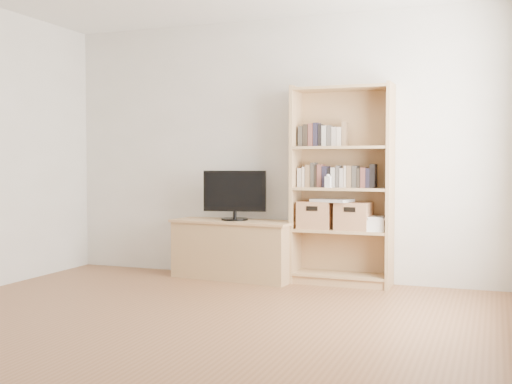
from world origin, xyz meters
The scene contains 12 objects.
floor centered at (0.00, 0.00, 0.00)m, with size 4.50×5.00×0.01m, color brown.
back_wall centered at (0.00, 2.50, 1.30)m, with size 4.50×0.02×2.60m, color beige.
tv_stand centered at (-0.34, 2.27, 0.28)m, with size 1.22×0.46×0.56m, color #A98157.
bookshelf centered at (0.73, 2.33, 0.95)m, with size 0.95×0.34×1.89m, color #A98157.
television centered at (-0.34, 2.27, 0.83)m, with size 0.63×0.05×0.49m, color black.
books_row_mid centered at (0.73, 2.35, 1.02)m, with size 0.74×0.14×0.20m, color #B3A498.
books_row_upper centered at (0.52, 2.36, 1.42)m, with size 0.39×0.15×0.21m, color #B3A498.
baby_monitor centered at (0.62, 2.23, 0.98)m, with size 0.06×0.04×0.11m, color white.
basket_left centered at (0.48, 2.33, 0.66)m, with size 0.32×0.26×0.26m, color #916641.
basket_right centered at (0.85, 2.33, 0.66)m, with size 0.32×0.26×0.26m, color #916641.
laptop centered at (0.64, 2.32, 0.80)m, with size 0.36×0.25×0.03m, color silver.
magazine_stack centered at (1.06, 2.32, 0.58)m, with size 0.17×0.24×0.11m, color silver.
Camera 1 is at (2.09, -3.63, 1.16)m, focal length 45.00 mm.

